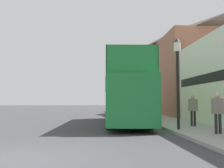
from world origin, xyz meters
TOP-DOWN VIEW (x-y plane):
  - ground_plane at (0.00, 21.00)m, footprint 144.00×144.00m
  - sidewalk at (7.12, 18.00)m, footprint 2.88×108.00m
  - brick_terrace_rear at (11.55, 23.44)m, footprint 6.00×19.15m
  - tour_bus at (4.06, 10.38)m, footprint 2.93×11.48m
  - parked_car_ahead_of_bus at (4.53, 19.20)m, footprint 2.06×4.65m
  - pedestrian_second at (7.20, 3.70)m, footprint 0.44×0.24m
  - pedestrian_third at (7.36, 6.93)m, footprint 0.44×0.24m
  - lamp_post_nearest at (6.09, 5.46)m, footprint 0.35×0.35m
  - lamp_post_second at (6.27, 12.65)m, footprint 0.35×0.35m

SIDE VIEW (x-z plane):
  - ground_plane at x=0.00m, z-range 0.00..0.00m
  - sidewalk at x=7.12m, z-range 0.00..0.14m
  - parked_car_ahead_of_bus at x=4.53m, z-range -0.03..1.31m
  - pedestrian_third at x=7.36m, z-range 0.31..1.99m
  - pedestrian_second at x=7.20m, z-range 0.31..1.99m
  - tour_bus at x=4.06m, z-range -0.25..3.84m
  - lamp_post_nearest at x=6.09m, z-range 1.00..5.41m
  - lamp_post_second at x=6.27m, z-range 1.08..6.23m
  - brick_terrace_rear at x=11.55m, z-range 0.00..9.99m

